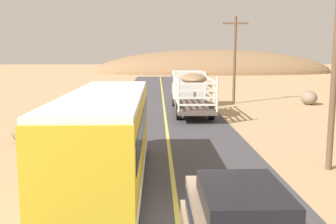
{
  "coord_description": "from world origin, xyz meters",
  "views": [
    {
      "loc": [
        -0.55,
        -9.78,
        4.65
      ],
      "look_at": [
        0.0,
        10.56,
        1.47
      ],
      "focal_mm": 42.72,
      "sensor_mm": 36.0,
      "label": 1
    }
  ],
  "objects_px": {
    "livestock_truck": "(190,87)",
    "bus": "(106,136)",
    "power_pole_mid": "(235,57)",
    "power_pole_near": "(335,64)",
    "boulder_mid_field": "(309,98)",
    "boulder_near_shoulder": "(27,132)"
  },
  "relations": [
    {
      "from": "boulder_mid_field",
      "to": "power_pole_mid",
      "type": "bearing_deg",
      "value": 170.02
    },
    {
      "from": "power_pole_near",
      "to": "power_pole_mid",
      "type": "xyz_separation_m",
      "value": [
        0.0,
        19.7,
        -0.08
      ]
    },
    {
      "from": "livestock_truck",
      "to": "power_pole_near",
      "type": "height_order",
      "value": "power_pole_near"
    },
    {
      "from": "livestock_truck",
      "to": "power_pole_near",
      "type": "xyz_separation_m",
      "value": [
        4.21,
        -15.77,
        2.32
      ]
    },
    {
      "from": "livestock_truck",
      "to": "power_pole_near",
      "type": "bearing_deg",
      "value": -75.07
    },
    {
      "from": "boulder_mid_field",
      "to": "bus",
      "type": "bearing_deg",
      "value": -125.96
    },
    {
      "from": "power_pole_near",
      "to": "power_pole_mid",
      "type": "height_order",
      "value": "power_pole_near"
    },
    {
      "from": "livestock_truck",
      "to": "boulder_mid_field",
      "type": "xyz_separation_m",
      "value": [
        10.47,
        2.83,
        -1.19
      ]
    },
    {
      "from": "boulder_near_shoulder",
      "to": "power_pole_mid",
      "type": "bearing_deg",
      "value": 47.78
    },
    {
      "from": "bus",
      "to": "power_pole_mid",
      "type": "relative_size",
      "value": 1.34
    },
    {
      "from": "livestock_truck",
      "to": "bus",
      "type": "relative_size",
      "value": 0.97
    },
    {
      "from": "power_pole_near",
      "to": "boulder_mid_field",
      "type": "bearing_deg",
      "value": 71.4
    },
    {
      "from": "bus",
      "to": "boulder_near_shoulder",
      "type": "xyz_separation_m",
      "value": [
        -4.89,
        6.69,
        -1.23
      ]
    },
    {
      "from": "power_pole_near",
      "to": "power_pole_mid",
      "type": "bearing_deg",
      "value": 90.0
    },
    {
      "from": "power_pole_mid",
      "to": "boulder_near_shoulder",
      "type": "height_order",
      "value": "power_pole_mid"
    },
    {
      "from": "livestock_truck",
      "to": "bus",
      "type": "xyz_separation_m",
      "value": [
        -4.26,
        -17.47,
        -0.04
      ]
    },
    {
      "from": "power_pole_near",
      "to": "livestock_truck",
      "type": "bearing_deg",
      "value": 104.93
    },
    {
      "from": "boulder_mid_field",
      "to": "power_pole_near",
      "type": "bearing_deg",
      "value": -108.6
    },
    {
      "from": "power_pole_mid",
      "to": "bus",
      "type": "bearing_deg",
      "value": -111.58
    },
    {
      "from": "livestock_truck",
      "to": "power_pole_mid",
      "type": "height_order",
      "value": "power_pole_mid"
    },
    {
      "from": "bus",
      "to": "boulder_mid_field",
      "type": "distance_m",
      "value": 25.11
    },
    {
      "from": "livestock_truck",
      "to": "boulder_mid_field",
      "type": "relative_size",
      "value": 5.55
    }
  ]
}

